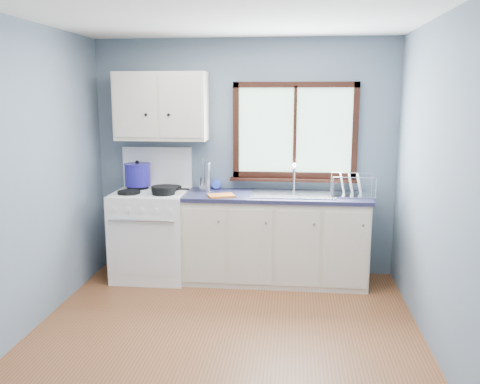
# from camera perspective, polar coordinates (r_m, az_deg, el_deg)

# --- Properties ---
(floor) EXTENTS (3.20, 3.60, 0.02)m
(floor) POSITION_cam_1_polar(r_m,az_deg,el_deg) (4.11, -2.13, -17.09)
(floor) COLOR brown
(floor) RESTS_ON ground
(ceiling) EXTENTS (3.20, 3.60, 0.02)m
(ceiling) POSITION_cam_1_polar(r_m,az_deg,el_deg) (3.68, -2.42, 20.13)
(ceiling) COLOR white
(ceiling) RESTS_ON wall_back
(wall_back) EXTENTS (3.20, 0.02, 2.50)m
(wall_back) POSITION_cam_1_polar(r_m,az_deg,el_deg) (5.47, 0.50, 3.85)
(wall_back) COLOR slate
(wall_back) RESTS_ON ground
(wall_front) EXTENTS (3.20, 0.02, 2.50)m
(wall_front) POSITION_cam_1_polar(r_m,az_deg,el_deg) (1.98, -10.03, -8.97)
(wall_front) COLOR slate
(wall_front) RESTS_ON ground
(wall_left) EXTENTS (0.02, 3.60, 2.50)m
(wall_left) POSITION_cam_1_polar(r_m,az_deg,el_deg) (4.24, -24.35, 0.84)
(wall_left) COLOR slate
(wall_left) RESTS_ON ground
(wall_right) EXTENTS (0.02, 3.60, 2.50)m
(wall_right) POSITION_cam_1_polar(r_m,az_deg,el_deg) (3.81, 22.45, -0.04)
(wall_right) COLOR slate
(wall_right) RESTS_ON ground
(gas_range) EXTENTS (0.76, 0.69, 1.36)m
(gas_range) POSITION_cam_1_polar(r_m,az_deg,el_deg) (5.47, -9.85, -4.40)
(gas_range) COLOR white
(gas_range) RESTS_ON floor
(base_cabinets) EXTENTS (1.85, 0.60, 0.88)m
(base_cabinets) POSITION_cam_1_polar(r_m,az_deg,el_deg) (5.31, 3.98, -5.67)
(base_cabinets) COLOR beige
(base_cabinets) RESTS_ON floor
(countertop) EXTENTS (1.89, 0.64, 0.04)m
(countertop) POSITION_cam_1_polar(r_m,az_deg,el_deg) (5.19, 4.05, -0.48)
(countertop) COLOR #1B1B36
(countertop) RESTS_ON base_cabinets
(sink) EXTENTS (0.84, 0.46, 0.44)m
(sink) POSITION_cam_1_polar(r_m,az_deg,el_deg) (5.19, 6.03, -0.96)
(sink) COLOR silver
(sink) RESTS_ON countertop
(window) EXTENTS (1.36, 0.10, 1.03)m
(window) POSITION_cam_1_polar(r_m,az_deg,el_deg) (5.38, 6.17, 6.09)
(window) COLOR #9EC6A8
(window) RESTS_ON wall_back
(upper_cabinets) EXTENTS (0.95, 0.35, 0.70)m
(upper_cabinets) POSITION_cam_1_polar(r_m,az_deg,el_deg) (5.40, -8.82, 9.49)
(upper_cabinets) COLOR beige
(upper_cabinets) RESTS_ON wall_back
(skillet) EXTENTS (0.38, 0.26, 0.05)m
(skillet) POSITION_cam_1_polar(r_m,az_deg,el_deg) (5.18, -8.50, 0.37)
(skillet) COLOR black
(skillet) RESTS_ON gas_range
(stockpot) EXTENTS (0.31, 0.31, 0.27)m
(stockpot) POSITION_cam_1_polar(r_m,az_deg,el_deg) (5.52, -11.43, 1.95)
(stockpot) COLOR navy
(stockpot) RESTS_ON gas_range
(utensil_crock) EXTENTS (0.12, 0.12, 0.35)m
(utensil_crock) POSITION_cam_1_polar(r_m,az_deg,el_deg) (5.39, -4.02, 0.95)
(utensil_crock) COLOR silver
(utensil_crock) RESTS_ON countertop
(thermos) EXTENTS (0.09, 0.09, 0.31)m
(thermos) POSITION_cam_1_polar(r_m,az_deg,el_deg) (5.33, -3.74, 1.73)
(thermos) COLOR silver
(thermos) RESTS_ON countertop
(soap_bottle) EXTENTS (0.11, 0.11, 0.27)m
(soap_bottle) POSITION_cam_1_polar(r_m,az_deg,el_deg) (5.41, -2.72, 1.67)
(soap_bottle) COLOR blue
(soap_bottle) RESTS_ON countertop
(dish_towel) EXTENTS (0.31, 0.26, 0.02)m
(dish_towel) POSITION_cam_1_polar(r_m,az_deg,el_deg) (5.06, -2.11, -0.41)
(dish_towel) COLOR orange
(dish_towel) RESTS_ON countertop
(dish_rack) EXTENTS (0.44, 0.34, 0.23)m
(dish_rack) POSITION_cam_1_polar(r_m,az_deg,el_deg) (5.22, 12.43, 0.26)
(dish_rack) COLOR silver
(dish_rack) RESTS_ON countertop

